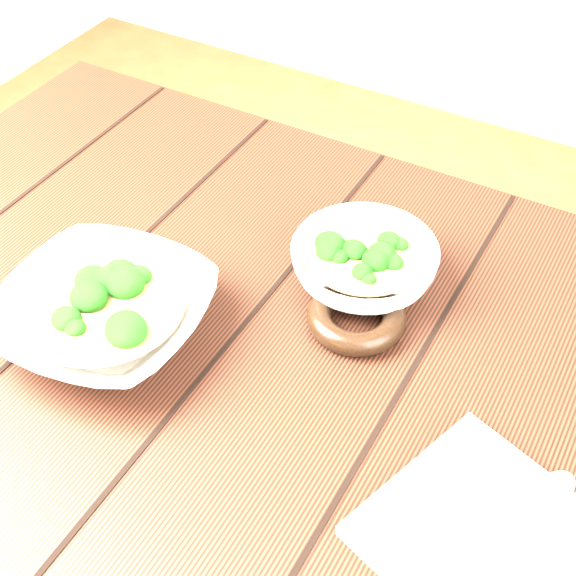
{
  "coord_description": "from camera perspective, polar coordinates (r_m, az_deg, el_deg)",
  "views": [
    {
      "loc": [
        0.34,
        -0.53,
        1.44
      ],
      "look_at": [
        0.02,
        0.04,
        0.8
      ],
      "focal_mm": 50.0,
      "sensor_mm": 36.0,
      "label": 1
    }
  ],
  "objects": [
    {
      "name": "spoon_left",
      "position": [
        0.81,
        16.58,
        -15.03
      ],
      "size": [
        0.09,
        0.19,
        0.01
      ],
      "color": "#A39D90",
      "rests_on": "napkin"
    },
    {
      "name": "table",
      "position": [
        1.03,
        -2.01,
        -7.71
      ],
      "size": [
        1.2,
        0.8,
        0.75
      ],
      "color": "#391A10",
      "rests_on": "ground"
    },
    {
      "name": "soup_bowl_back",
      "position": [
        0.98,
        5.41,
        1.73
      ],
      "size": [
        0.23,
        0.23,
        0.06
      ],
      "color": "silver",
      "rests_on": "table"
    },
    {
      "name": "soup_bowl_front",
      "position": [
        0.94,
        -12.94,
        -1.7
      ],
      "size": [
        0.26,
        0.26,
        0.07
      ],
      "color": "silver",
      "rests_on": "table"
    },
    {
      "name": "trivet",
      "position": [
        0.94,
        4.89,
        -2.03
      ],
      "size": [
        0.12,
        0.12,
        0.03
      ],
      "primitive_type": "torus",
      "rotation": [
        0.0,
        0.0,
        0.07
      ],
      "color": "black",
      "rests_on": "table"
    },
    {
      "name": "napkin",
      "position": [
        0.79,
        15.08,
        -17.75
      ],
      "size": [
        0.29,
        0.26,
        0.01
      ],
      "primitive_type": "cube",
      "rotation": [
        0.0,
        0.0,
        -0.33
      ],
      "color": "beige",
      "rests_on": "table"
    }
  ]
}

